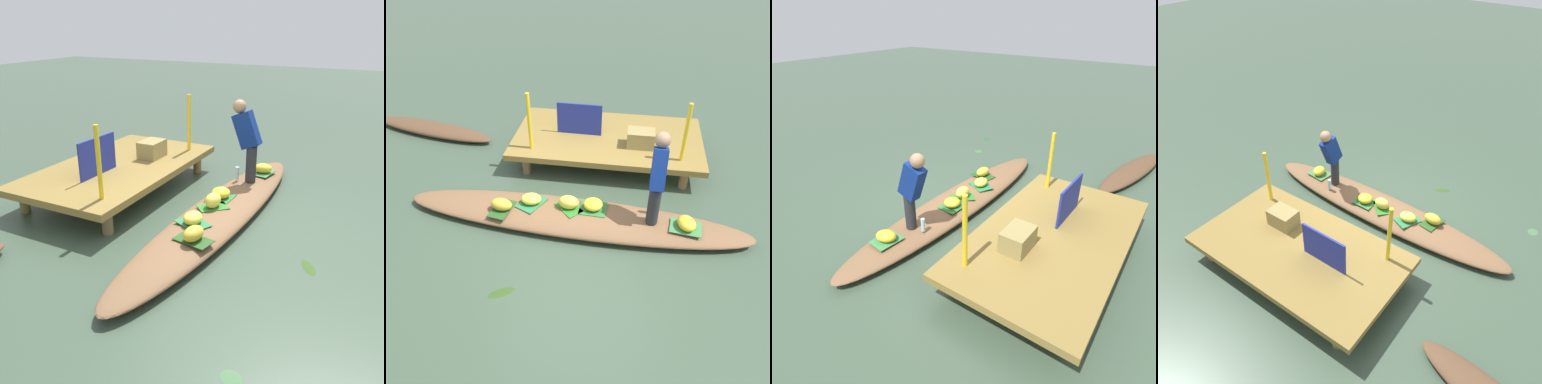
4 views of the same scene
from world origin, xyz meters
TOP-DOWN VIEW (x-y plane):
  - canal_water at (0.00, 0.00)m, footprint 40.00×40.00m
  - dock_platform at (0.30, 1.84)m, footprint 3.20×1.80m
  - vendor_boat at (0.00, 0.00)m, footprint 4.94×1.02m
  - leaf_mat_0 at (1.52, -0.09)m, footprint 0.44×0.35m
  - banana_bunch_0 at (1.52, -0.09)m, footprint 0.31×0.35m
  - leaf_mat_1 at (-0.07, 0.07)m, footprint 0.45×0.45m
  - banana_bunch_1 at (-0.07, 0.07)m, footprint 0.29×0.20m
  - leaf_mat_2 at (-0.99, -0.10)m, footprint 0.32×0.47m
  - banana_bunch_2 at (-0.99, -0.10)m, footprint 0.33×0.23m
  - leaf_mat_3 at (0.27, 0.10)m, footprint 0.39×0.34m
  - banana_bunch_3 at (0.27, 0.10)m, footprint 0.32×0.31m
  - leaf_mat_4 at (-0.62, 0.09)m, footprint 0.43×0.49m
  - banana_bunch_4 at (-0.62, 0.09)m, footprint 0.30×0.24m
  - vendor_person at (1.08, 0.05)m, footprint 0.20×0.46m
  - water_bottle at (1.05, 0.17)m, footprint 0.06×0.06m
  - market_banner at (-0.20, 1.84)m, footprint 0.77×0.04m
  - railing_post_west at (-0.90, 1.24)m, footprint 0.06×0.06m
  - railing_post_east at (1.50, 1.24)m, footprint 0.06×0.06m
  - produce_crate at (0.86, 1.58)m, footprint 0.44×0.32m
  - drifting_plant_0 at (-0.63, -1.33)m, footprint 0.34×0.27m
  - drifting_plant_2 at (-2.44, -1.15)m, footprint 0.20×0.22m

SIDE VIEW (x-z plane):
  - canal_water at x=0.00m, z-range 0.00..0.00m
  - drifting_plant_0 at x=-0.63m, z-range 0.00..0.01m
  - drifting_plant_2 at x=-2.44m, z-range 0.00..0.01m
  - vendor_boat at x=0.00m, z-range 0.00..0.21m
  - leaf_mat_0 at x=1.52m, z-range 0.21..0.22m
  - leaf_mat_1 at x=-0.07m, z-range 0.21..0.22m
  - leaf_mat_2 at x=-0.99m, z-range 0.21..0.22m
  - leaf_mat_3 at x=0.27m, z-range 0.21..0.22m
  - leaf_mat_4 at x=-0.62m, z-range 0.21..0.22m
  - banana_bunch_4 at x=-0.62m, z-range 0.22..0.36m
  - banana_bunch_3 at x=0.27m, z-range 0.22..0.37m
  - banana_bunch_0 at x=1.52m, z-range 0.22..0.37m
  - banana_bunch_2 at x=-0.99m, z-range 0.22..0.38m
  - water_bottle at x=1.05m, z-range 0.21..0.42m
  - banana_bunch_1 at x=-0.07m, z-range 0.22..0.41m
  - dock_platform at x=0.30m, z-range 0.15..0.58m
  - produce_crate at x=0.86m, z-range 0.43..0.70m
  - market_banner at x=-0.20m, z-range 0.43..0.98m
  - railing_post_west at x=-0.90m, z-range 0.43..1.37m
  - railing_post_east at x=1.50m, z-range 0.43..1.37m
  - vendor_person at x=1.08m, z-range 0.30..1.52m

